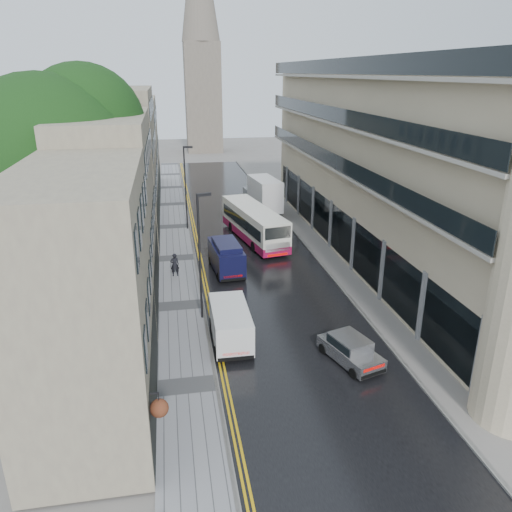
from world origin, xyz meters
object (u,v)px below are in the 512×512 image
object	(u,v)px
silver_hatchback	(355,366)
white_van	(217,341)
tree_near	(52,196)
lamp_post_near	(200,259)
navy_van	(219,265)
lamp_post_far	(186,189)
tree_far	(91,167)
pedestrian	(175,265)
cream_bus	(254,235)
white_lorry	(258,200)

from	to	relation	value
silver_hatchback	white_van	distance (m)	6.67
tree_near	lamp_post_near	bearing A→B (deg)	-18.43
navy_van	lamp_post_far	xyz separation A→B (m)	(-1.56, 12.14, 2.56)
tree_far	lamp_post_far	distance (m)	8.09
white_van	pedestrian	bearing A→B (deg)	99.83
silver_hatchback	navy_van	world-z (taller)	navy_van
lamp_post_far	lamp_post_near	bearing A→B (deg)	-82.90
white_van	silver_hatchback	bearing A→B (deg)	-24.09
white_van	cream_bus	bearing A→B (deg)	74.04
white_lorry	white_van	bearing A→B (deg)	-111.88
lamp_post_far	tree_near	bearing A→B (deg)	-110.45
tree_near	silver_hatchback	distance (m)	18.35
cream_bus	pedestrian	size ratio (longest dim) A/B	6.21
tree_near	white_van	distance (m)	12.27
cream_bus	navy_van	world-z (taller)	cream_bus
pedestrian	tree_far	bearing A→B (deg)	-62.00
cream_bus	silver_hatchback	world-z (taller)	cream_bus
lamp_post_near	tree_near	bearing A→B (deg)	146.36
white_lorry	silver_hatchback	size ratio (longest dim) A/B	2.00
pedestrian	white_van	bearing A→B (deg)	93.35
white_lorry	pedestrian	xyz separation A→B (m)	(-8.20, -13.30, -0.93)
white_lorry	lamp_post_far	size ratio (longest dim) A/B	0.97
silver_hatchback	lamp_post_near	size ratio (longest dim) A/B	0.49
tree_near	cream_bus	xyz separation A→B (m)	(12.62, 8.02, -5.54)
lamp_post_far	silver_hatchback	bearing A→B (deg)	-68.19
tree_near	navy_van	size ratio (longest dim) A/B	3.03
navy_van	lamp_post_near	world-z (taller)	lamp_post_near
tree_near	pedestrian	xyz separation A→B (m)	(6.42, 3.93, -6.01)
tree_far	navy_van	size ratio (longest dim) A/B	2.72
tree_near	cream_bus	world-z (taller)	tree_near
lamp_post_far	tree_far	bearing A→B (deg)	-158.54
tree_near	cream_bus	size ratio (longest dim) A/B	1.37
lamp_post_near	lamp_post_far	world-z (taller)	lamp_post_far
tree_far	cream_bus	xyz separation A→B (m)	(12.32, -4.98, -4.82)
silver_hatchback	navy_van	bearing A→B (deg)	94.07
lamp_post_far	pedestrian	bearing A→B (deg)	-89.93
cream_bus	white_van	distance (m)	15.60
cream_bus	silver_hatchback	xyz separation A→B (m)	(1.64, -17.72, -0.73)
white_lorry	tree_far	bearing A→B (deg)	-170.57
tree_far	white_lorry	xyz separation A→B (m)	(14.31, 4.22, -4.36)
white_van	pedestrian	world-z (taller)	white_van
white_lorry	white_van	size ratio (longest dim) A/B	1.61
white_lorry	silver_hatchback	bearing A→B (deg)	-97.75
navy_van	lamp_post_near	bearing A→B (deg)	-110.77
navy_van	lamp_post_near	distance (m)	6.13
pedestrian	lamp_post_far	size ratio (longest dim) A/B	0.23
silver_hatchback	navy_van	size ratio (longest dim) A/B	0.77
navy_van	lamp_post_far	distance (m)	12.50
tree_near	lamp_post_near	xyz separation A→B (m)	(7.78, -2.59, -3.24)
pedestrian	lamp_post_far	world-z (taller)	lamp_post_far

